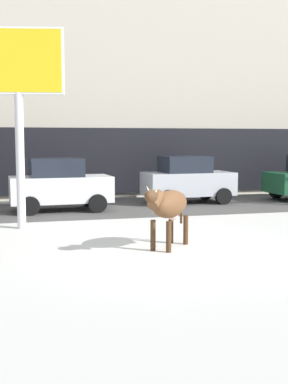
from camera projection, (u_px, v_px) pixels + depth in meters
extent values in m
plane|color=silver|center=(170.00, 255.00, 10.92)|extent=(120.00, 120.00, 0.00)
cube|color=#514F4C|center=(106.00, 207.00, 18.60)|extent=(60.00, 5.60, 0.01)
cube|color=#BCB29E|center=(83.00, 55.00, 23.60)|extent=(44.00, 6.00, 13.00)
cube|color=black|center=(94.00, 161.00, 21.17)|extent=(43.12, 0.10, 2.80)
ellipsoid|color=brown|center=(170.00, 204.00, 11.58)|extent=(1.38, 1.44, 0.64)
cylinder|color=#472D19|center=(169.00, 237.00, 11.13)|extent=(0.12, 0.12, 0.70)
cylinder|color=#472D19|center=(153.00, 235.00, 11.31)|extent=(0.12, 0.12, 0.70)
cylinder|color=#472D19|center=(186.00, 230.00, 11.99)|extent=(0.12, 0.12, 0.70)
cylinder|color=#472D19|center=(171.00, 229.00, 12.17)|extent=(0.12, 0.12, 0.70)
cylinder|color=brown|center=(156.00, 200.00, 10.90)|extent=(0.51, 0.53, 0.44)
ellipsoid|color=#472D19|center=(151.00, 196.00, 10.70)|extent=(0.47, 0.49, 0.28)
cone|color=beige|center=(157.00, 189.00, 10.66)|extent=(0.12, 0.12, 0.15)
cone|color=beige|center=(148.00, 188.00, 10.76)|extent=(0.12, 0.12, 0.15)
cylinder|color=#472D19|center=(181.00, 211.00, 12.19)|extent=(0.06, 0.06, 0.60)
ellipsoid|color=beige|center=(173.00, 216.00, 11.77)|extent=(0.37, 0.37, 0.20)
cylinder|color=silver|center=(20.00, 161.00, 14.00)|extent=(0.24, 0.24, 3.80)
cube|color=silver|center=(18.00, 61.00, 13.71)|extent=(2.51, 0.70, 1.82)
cube|color=yellow|center=(18.00, 61.00, 13.68)|extent=(2.38, 0.64, 1.70)
cube|color=white|center=(61.00, 189.00, 17.64)|extent=(3.58, 1.87, 0.90)
cube|color=#1E232D|center=(56.00, 167.00, 17.51)|extent=(1.87, 1.58, 0.64)
cylinder|color=black|center=(88.00, 198.00, 18.83)|extent=(0.65, 0.25, 0.64)
cylinder|color=black|center=(98.00, 203.00, 17.21)|extent=(0.65, 0.25, 0.64)
cylinder|color=black|center=(26.00, 200.00, 18.16)|extent=(0.65, 0.25, 0.64)
cylinder|color=black|center=(30.00, 206.00, 16.54)|extent=(0.65, 0.25, 0.64)
cube|color=#B7BABF|center=(188.00, 184.00, 19.83)|extent=(3.58, 1.87, 0.90)
cube|color=#1E232D|center=(185.00, 164.00, 19.71)|extent=(1.87, 1.58, 0.64)
cylinder|color=black|center=(205.00, 192.00, 21.02)|extent=(0.65, 0.25, 0.64)
cylinder|color=black|center=(223.00, 196.00, 19.41)|extent=(0.65, 0.25, 0.64)
cylinder|color=black|center=(154.00, 194.00, 20.35)|extent=(0.65, 0.25, 0.64)
cylinder|color=black|center=(168.00, 198.00, 18.74)|extent=(0.65, 0.25, 0.64)
cylinder|color=black|center=(276.00, 191.00, 21.49)|extent=(0.65, 0.25, 0.64)
cylinder|color=#282833|center=(229.00, 185.00, 22.97)|extent=(0.24, 0.24, 0.88)
cube|color=#386B42|center=(230.00, 168.00, 22.89)|extent=(0.36, 0.22, 0.64)
sphere|color=#9E7051|center=(230.00, 159.00, 22.84)|extent=(0.20, 0.20, 0.20)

